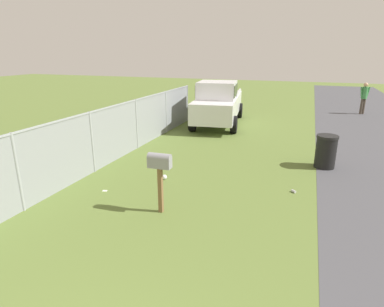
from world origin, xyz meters
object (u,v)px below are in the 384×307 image
object	(u,v)px
mailbox	(160,165)
pickup_truck	(218,102)
trash_bin	(326,151)
pedestrian	(364,96)

from	to	relation	value
mailbox	pickup_truck	bearing A→B (deg)	5.58
mailbox	pickup_truck	distance (m)	9.18
mailbox	trash_bin	world-z (taller)	mailbox
trash_bin	pickup_truck	bearing A→B (deg)	44.53
pickup_truck	mailbox	bearing A→B (deg)	-0.14
pickup_truck	trash_bin	size ratio (longest dim) A/B	5.59
trash_bin	pedestrian	bearing A→B (deg)	-12.51
trash_bin	pedestrian	size ratio (longest dim) A/B	0.58
mailbox	trash_bin	distance (m)	5.57
pickup_truck	pedestrian	distance (m)	8.82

